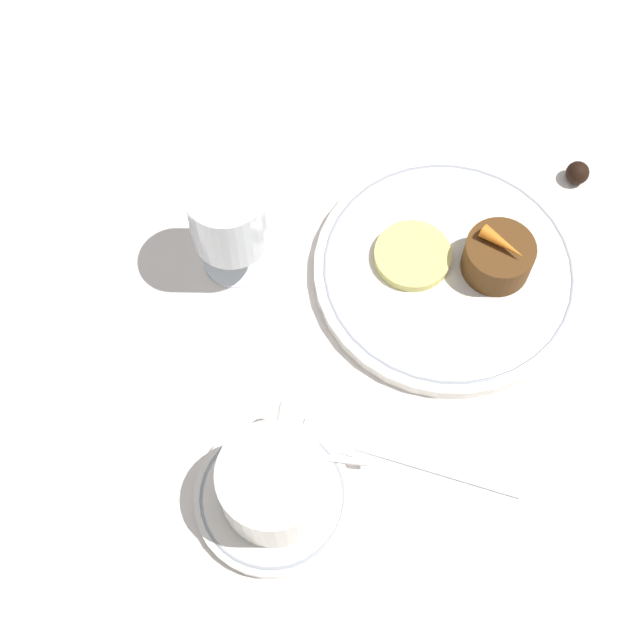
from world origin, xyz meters
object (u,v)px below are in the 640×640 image
at_px(dinner_plate, 447,271).
at_px(wine_glass, 229,219).
at_px(fork, 384,453).
at_px(dessert_cake, 498,259).
at_px(coffee_cup, 273,483).

bearing_deg(dinner_plate, wine_glass, 92.37).
distance_m(fork, dessert_cake, 0.21).
bearing_deg(dessert_cake, fork, 155.33).
xyz_separation_m(wine_glass, dessert_cake, (0.01, -0.25, -0.04)).
bearing_deg(wine_glass, dinner_plate, -87.63).
relative_size(coffee_cup, wine_glass, 1.00).
bearing_deg(fork, coffee_cup, 118.63).
height_order(coffee_cup, dessert_cake, coffee_cup).
distance_m(coffee_cup, wine_glass, 0.24).
height_order(wine_glass, fork, wine_glass).
height_order(dinner_plate, dessert_cake, dessert_cake).
height_order(coffee_cup, fork, coffee_cup).
bearing_deg(dessert_cake, dinner_plate, 95.24).
xyz_separation_m(dinner_plate, fork, (-0.19, 0.04, -0.01)).
relative_size(wine_glass, fork, 0.59).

